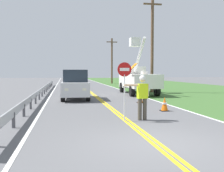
{
  "coord_description": "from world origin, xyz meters",
  "views": [
    {
      "loc": [
        -2.43,
        -6.54,
        1.96
      ],
      "look_at": [
        0.05,
        6.8,
        1.2
      ],
      "focal_mm": 40.83,
      "sensor_mm": 36.0,
      "label": 1
    }
  ],
  "objects_px": {
    "oncoming_suv_nearest": "(76,84)",
    "utility_bucket_truck": "(137,78)",
    "stop_sign_paddle": "(124,78)",
    "traffic_cone_lead": "(165,104)",
    "flagger_worker": "(142,94)",
    "utility_pole_mid": "(112,60)",
    "utility_pole_near": "(152,43)",
    "traffic_cone_mid": "(140,98)"
  },
  "relations": [
    {
      "from": "oncoming_suv_nearest",
      "to": "utility_bucket_truck",
      "type": "bearing_deg",
      "value": 33.49
    },
    {
      "from": "stop_sign_paddle",
      "to": "traffic_cone_lead",
      "type": "height_order",
      "value": "stop_sign_paddle"
    },
    {
      "from": "flagger_worker",
      "to": "traffic_cone_lead",
      "type": "relative_size",
      "value": 2.61
    },
    {
      "from": "utility_bucket_truck",
      "to": "utility_pole_mid",
      "type": "relative_size",
      "value": 0.91
    },
    {
      "from": "utility_pole_near",
      "to": "traffic_cone_lead",
      "type": "distance_m",
      "value": 12.68
    },
    {
      "from": "utility_pole_near",
      "to": "traffic_cone_lead",
      "type": "xyz_separation_m",
      "value": [
        -3.36,
        -11.43,
        -4.34
      ]
    },
    {
      "from": "traffic_cone_mid",
      "to": "utility_pole_mid",
      "type": "bearing_deg",
      "value": 83.31
    },
    {
      "from": "stop_sign_paddle",
      "to": "oncoming_suv_nearest",
      "type": "xyz_separation_m",
      "value": [
        -1.55,
        8.58,
        -0.65
      ]
    },
    {
      "from": "stop_sign_paddle",
      "to": "oncoming_suv_nearest",
      "type": "distance_m",
      "value": 8.74
    },
    {
      "from": "stop_sign_paddle",
      "to": "utility_pole_mid",
      "type": "relative_size",
      "value": 0.31
    },
    {
      "from": "stop_sign_paddle",
      "to": "utility_pole_near",
      "type": "height_order",
      "value": "utility_pole_near"
    },
    {
      "from": "flagger_worker",
      "to": "traffic_cone_lead",
      "type": "height_order",
      "value": "flagger_worker"
    },
    {
      "from": "stop_sign_paddle",
      "to": "utility_pole_mid",
      "type": "bearing_deg",
      "value": 80.35
    },
    {
      "from": "utility_pole_near",
      "to": "traffic_cone_mid",
      "type": "height_order",
      "value": "utility_pole_near"
    },
    {
      "from": "traffic_cone_mid",
      "to": "flagger_worker",
      "type": "bearing_deg",
      "value": -106.17
    },
    {
      "from": "flagger_worker",
      "to": "oncoming_suv_nearest",
      "type": "xyz_separation_m",
      "value": [
        -2.31,
        8.47,
        0.01
      ]
    },
    {
      "from": "oncoming_suv_nearest",
      "to": "traffic_cone_mid",
      "type": "distance_m",
      "value": 4.94
    },
    {
      "from": "flagger_worker",
      "to": "traffic_cone_mid",
      "type": "xyz_separation_m",
      "value": [
        1.61,
        5.56,
        -0.71
      ]
    },
    {
      "from": "stop_sign_paddle",
      "to": "traffic_cone_mid",
      "type": "relative_size",
      "value": 3.33
    },
    {
      "from": "oncoming_suv_nearest",
      "to": "utility_pole_mid",
      "type": "relative_size",
      "value": 0.62
    },
    {
      "from": "traffic_cone_lead",
      "to": "utility_pole_near",
      "type": "bearing_deg",
      "value": 73.6
    },
    {
      "from": "traffic_cone_lead",
      "to": "stop_sign_paddle",
      "type": "bearing_deg",
      "value": -139.41
    },
    {
      "from": "flagger_worker",
      "to": "utility_pole_mid",
      "type": "distance_m",
      "value": 32.75
    },
    {
      "from": "utility_pole_near",
      "to": "flagger_worker",
      "type": "bearing_deg",
      "value": -110.97
    },
    {
      "from": "utility_pole_mid",
      "to": "stop_sign_paddle",
      "type": "bearing_deg",
      "value": -99.65
    },
    {
      "from": "utility_bucket_truck",
      "to": "traffic_cone_mid",
      "type": "relative_size",
      "value": 9.83
    },
    {
      "from": "stop_sign_paddle",
      "to": "oncoming_suv_nearest",
      "type": "bearing_deg",
      "value": 100.24
    },
    {
      "from": "utility_bucket_truck",
      "to": "utility_pole_mid",
      "type": "distance_m",
      "value": 20.3
    },
    {
      "from": "flagger_worker",
      "to": "utility_bucket_truck",
      "type": "bearing_deg",
      "value": 74.86
    },
    {
      "from": "traffic_cone_mid",
      "to": "oncoming_suv_nearest",
      "type": "bearing_deg",
      "value": 143.41
    },
    {
      "from": "flagger_worker",
      "to": "utility_bucket_truck",
      "type": "height_order",
      "value": "utility_bucket_truck"
    },
    {
      "from": "utility_pole_mid",
      "to": "utility_bucket_truck",
      "type": "bearing_deg",
      "value": -94.12
    },
    {
      "from": "oncoming_suv_nearest",
      "to": "utility_pole_near",
      "type": "bearing_deg",
      "value": 34.05
    },
    {
      "from": "flagger_worker",
      "to": "traffic_cone_mid",
      "type": "distance_m",
      "value": 5.83
    },
    {
      "from": "oncoming_suv_nearest",
      "to": "traffic_cone_mid",
      "type": "relative_size",
      "value": 6.69
    },
    {
      "from": "flagger_worker",
      "to": "stop_sign_paddle",
      "type": "xyz_separation_m",
      "value": [
        -0.76,
        -0.11,
        0.66
      ]
    },
    {
      "from": "flagger_worker",
      "to": "traffic_cone_mid",
      "type": "bearing_deg",
      "value": 73.83
    },
    {
      "from": "utility_bucket_truck",
      "to": "utility_pole_near",
      "type": "distance_m",
      "value": 4.02
    },
    {
      "from": "stop_sign_paddle",
      "to": "utility_bucket_truck",
      "type": "bearing_deg",
      "value": 71.73
    },
    {
      "from": "utility_bucket_truck",
      "to": "traffic_cone_lead",
      "type": "distance_m",
      "value": 10.24
    },
    {
      "from": "stop_sign_paddle",
      "to": "utility_bucket_truck",
      "type": "height_order",
      "value": "utility_bucket_truck"
    },
    {
      "from": "utility_pole_mid",
      "to": "traffic_cone_mid",
      "type": "relative_size",
      "value": 10.77
    }
  ]
}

